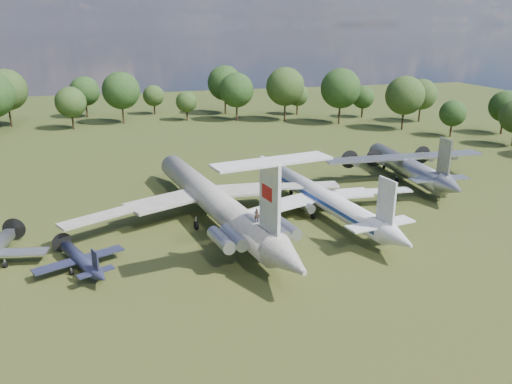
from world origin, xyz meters
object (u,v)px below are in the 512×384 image
object	(u,v)px
il62_airliner	(212,204)
tu104_jet	(324,202)
an12_transport	(406,169)
small_prop_west	(81,262)
person_on_il62	(256,215)

from	to	relation	value
il62_airliner	tu104_jet	size ratio (longest dim) A/B	1.35
il62_airliner	an12_transport	xyz separation A→B (m)	(36.42, 9.77, -0.43)
small_prop_west	an12_transport	bearing A→B (deg)	-2.87
an12_transport	person_on_il62	distance (m)	41.66
small_prop_west	person_on_il62	world-z (taller)	person_on_il62
il62_airliner	small_prop_west	world-z (taller)	il62_airliner
an12_transport	person_on_il62	world-z (taller)	person_on_il62
tu104_jet	small_prop_west	size ratio (longest dim) A/B	2.83
il62_airliner	tu104_jet	xyz separation A→B (m)	(16.11, -1.94, -0.63)
tu104_jet	small_prop_west	xyz separation A→B (m)	(-32.95, -8.96, -0.94)
small_prop_west	person_on_il62	bearing A→B (deg)	-33.79
il62_airliner	tu104_jet	distance (m)	16.23
an12_transport	person_on_il62	xyz separation A→B (m)	(-33.85, -23.99, 3.79)
person_on_il62	tu104_jet	bearing A→B (deg)	-129.52
il62_airliner	tu104_jet	bearing A→B (deg)	-17.13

